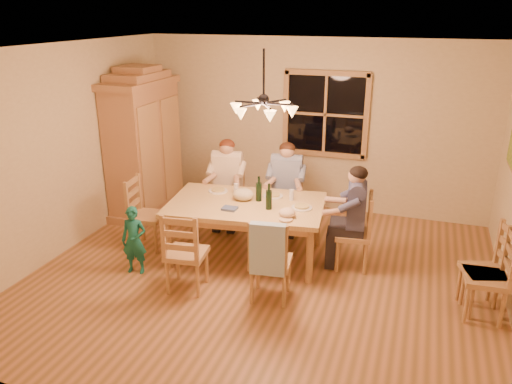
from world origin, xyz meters
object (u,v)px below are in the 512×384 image
at_px(chandelier, 264,108).
at_px(wine_bottle_a, 259,189).
at_px(dining_table, 246,210).
at_px(chair_near_right, 271,274).
at_px(adult_plaid_man, 286,176).
at_px(chair_far_left, 228,206).
at_px(adult_woman, 227,172).
at_px(chair_far_right, 286,211).
at_px(wine_bottle_b, 269,196).
at_px(chair_end_right, 352,245).
at_px(chair_spare_back, 483,291).
at_px(armoire, 144,147).
at_px(chair_spare_front, 482,285).
at_px(child, 134,240).
at_px(chair_end_left, 149,226).
at_px(adult_slate_man, 355,205).
at_px(chair_near_left, 187,265).

height_order(chandelier, wine_bottle_a, chandelier).
xyz_separation_m(dining_table, chair_near_right, (0.60, -0.86, -0.36)).
distance_m(dining_table, adult_plaid_man, 1.02).
height_order(adult_plaid_man, wine_bottle_a, adult_plaid_man).
relative_size(chair_far_left, adult_woman, 1.13).
xyz_separation_m(chair_far_left, chair_far_right, (0.87, 0.11, 0.00)).
bearing_deg(wine_bottle_b, chair_end_right, 15.18).
bearing_deg(chair_spare_back, chair_near_right, 96.47).
bearing_deg(wine_bottle_a, chair_near_right, -64.32).
bearing_deg(adult_plaid_man, chair_far_left, 0.00).
xyz_separation_m(chandelier, chair_end_right, (0.98, 0.62, -1.77)).
xyz_separation_m(armoire, chair_near_right, (2.65, -1.84, -0.75)).
bearing_deg(chair_far_left, adult_plaid_man, -180.00).
height_order(adult_plaid_man, chair_spare_front, adult_plaid_man).
bearing_deg(chandelier, chair_spare_back, -0.64).
xyz_separation_m(chair_near_right, child, (-1.75, 0.02, 0.13)).
height_order(chair_end_left, wine_bottle_b, wine_bottle_b).
bearing_deg(adult_slate_man, chair_near_left, 116.57).
relative_size(chair_far_right, adult_plaid_man, 1.13).
height_order(chair_near_left, chair_near_right, same).
height_order(chair_end_left, adult_woman, adult_woman).
distance_m(dining_table, chair_spare_front, 2.87).
bearing_deg(child, chair_end_right, 11.53).
bearing_deg(chair_spare_back, adult_plaid_man, 57.27).
height_order(chair_far_left, chair_end_right, same).
xyz_separation_m(chair_far_left, chair_near_right, (1.21, -1.72, 0.00)).
bearing_deg(chair_far_right, chair_far_left, 0.00).
relative_size(dining_table, wine_bottle_b, 6.36).
distance_m(chair_far_left, adult_plaid_man, 1.03).
xyz_separation_m(adult_plaid_man, child, (-1.41, -1.80, -0.41)).
relative_size(chair_far_left, chair_near_left, 1.00).
bearing_deg(child, chair_spare_front, -3.41).
bearing_deg(chair_far_left, chandelier, 119.69).
distance_m(chandelier, chair_far_right, 2.27).
height_order(chair_end_left, wine_bottle_a, wine_bottle_a).
relative_size(dining_table, adult_slate_man, 2.40).
relative_size(chair_far_right, wine_bottle_a, 3.00).
bearing_deg(chair_near_left, chair_far_left, 90.00).
xyz_separation_m(adult_slate_man, chair_spare_front, (1.47, -0.52, -0.54)).
distance_m(armoire, adult_plaid_man, 2.32).
relative_size(chandelier, chair_spare_back, 0.78).
distance_m(chair_near_left, chair_spare_front, 3.26).
bearing_deg(chair_end_right, armoire, 69.36).
xyz_separation_m(wine_bottle_a, chair_spare_back, (2.69, -0.60, -0.62)).
height_order(chair_end_left, chair_spare_back, same).
xyz_separation_m(chair_end_right, wine_bottle_b, (-1.01, -0.28, 0.62)).
xyz_separation_m(chair_far_left, chair_end_left, (-0.75, -1.03, 0.00)).
distance_m(chair_far_left, chair_near_left, 1.85).
bearing_deg(chair_far_right, chair_near_left, 64.80).
height_order(armoire, chair_near_right, armoire).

